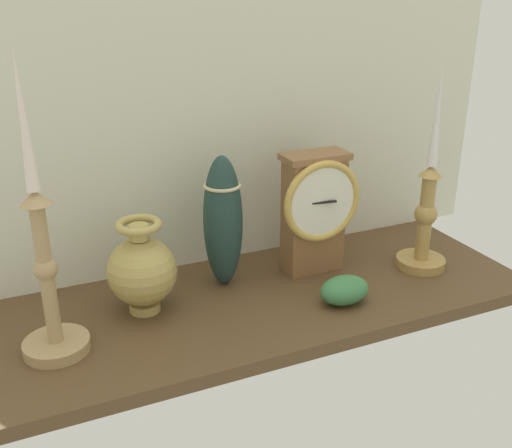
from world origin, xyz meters
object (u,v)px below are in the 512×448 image
(candlestick_tall_left, at_px, (47,277))
(candlestick_tall_center, at_px, (426,215))
(tall_ceramic_vase, at_px, (223,221))
(brass_vase_bulbous, at_px, (142,270))
(mantel_clock, at_px, (315,210))

(candlestick_tall_left, distance_m, candlestick_tall_center, 0.69)
(candlestick_tall_left, xyz_separation_m, tall_ceramic_vase, (0.31, 0.10, -0.00))
(brass_vase_bulbous, bearing_deg, tall_ceramic_vase, 12.85)
(mantel_clock, xyz_separation_m, candlestick_tall_center, (0.20, -0.07, -0.02))
(mantel_clock, bearing_deg, candlestick_tall_center, -19.90)
(brass_vase_bulbous, height_order, tall_ceramic_vase, tall_ceramic_vase)
(candlestick_tall_left, xyz_separation_m, brass_vase_bulbous, (0.15, 0.06, -0.05))
(tall_ceramic_vase, bearing_deg, candlestick_tall_left, -162.30)
(mantel_clock, height_order, tall_ceramic_vase, tall_ceramic_vase)
(candlestick_tall_left, distance_m, brass_vase_bulbous, 0.17)
(candlestick_tall_center, bearing_deg, tall_ceramic_vase, 166.48)
(candlestick_tall_left, height_order, tall_ceramic_vase, candlestick_tall_left)
(candlestick_tall_center, bearing_deg, brass_vase_bulbous, 174.20)
(candlestick_tall_left, bearing_deg, brass_vase_bulbous, 22.49)
(candlestick_tall_left, bearing_deg, mantel_clock, 9.42)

